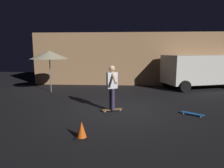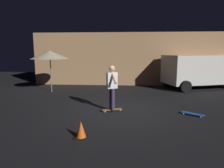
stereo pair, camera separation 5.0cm
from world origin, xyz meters
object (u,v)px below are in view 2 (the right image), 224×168
(skateboard_ridden, at_px, (112,110))
(traffic_cone, at_px, (81,130))
(patio_umbrella, at_px, (50,55))
(skateboard_spare, at_px, (193,114))
(parked_van, at_px, (202,69))
(skater, at_px, (112,84))

(skateboard_ridden, height_order, traffic_cone, traffic_cone)
(patio_umbrella, bearing_deg, skateboard_spare, -29.67)
(skateboard_ridden, relative_size, skateboard_spare, 1.07)
(skateboard_spare, bearing_deg, skateboard_ridden, 173.70)
(parked_van, relative_size, skater, 2.97)
(skateboard_ridden, height_order, skateboard_spare, same)
(skateboard_spare, relative_size, skater, 0.45)
(patio_umbrella, distance_m, skater, 5.11)
(parked_van, xyz_separation_m, patio_umbrella, (-8.83, -1.92, 0.91))
(patio_umbrella, xyz_separation_m, skater, (3.65, -3.42, -1.04))
(patio_umbrella, bearing_deg, skater, -43.13)
(parked_van, xyz_separation_m, skater, (-5.18, -5.34, -0.12))
(skater, xyz_separation_m, traffic_cone, (-0.63, -2.49, -0.83))
(skateboard_ridden, distance_m, skater, 0.98)
(parked_van, bearing_deg, traffic_cone, -126.61)
(parked_van, height_order, skater, parked_van)
(skateboard_ridden, xyz_separation_m, skateboard_spare, (2.91, -0.32, 0.00))
(skateboard_spare, xyz_separation_m, traffic_cone, (-3.55, -2.17, 0.16))
(parked_van, height_order, skateboard_spare, parked_van)
(parked_van, relative_size, skateboard_ridden, 6.20)
(parked_van, height_order, traffic_cone, parked_van)
(skater, bearing_deg, parked_van, 45.87)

